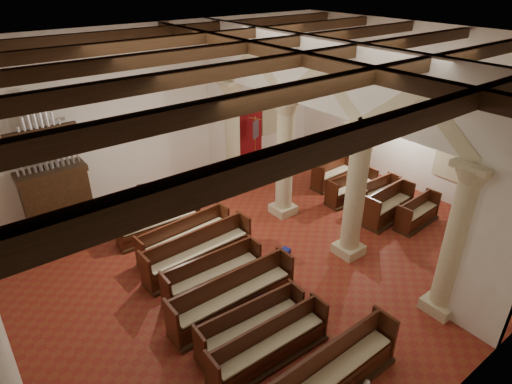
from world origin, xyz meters
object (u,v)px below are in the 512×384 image
at_px(lectern, 148,202).
at_px(processional_banner, 255,149).
at_px(pipe_organ, 54,187).
at_px(nave_pew_0, 326,382).
at_px(aisle_pew_0, 417,216).

relative_size(lectern, processional_banner, 0.62).
bearing_deg(pipe_organ, nave_pew_0, -77.10).
xyz_separation_m(pipe_organ, processional_banner, (7.96, -0.26, -0.60)).
distance_m(processional_banner, nave_pew_0, 11.25).
xyz_separation_m(processional_banner, aisle_pew_0, (1.36, -7.02, -0.45)).
xyz_separation_m(pipe_organ, aisle_pew_0, (9.32, -7.28, -1.05)).
bearing_deg(nave_pew_0, lectern, 88.34).
relative_size(nave_pew_0, aisle_pew_0, 1.91).
height_order(processional_banner, aisle_pew_0, processional_banner).
height_order(processional_banner, nave_pew_0, processional_banner).
bearing_deg(processional_banner, nave_pew_0, -145.28).
distance_m(processional_banner, aisle_pew_0, 7.16).
bearing_deg(pipe_organ, aisle_pew_0, -37.99).
bearing_deg(lectern, processional_banner, 24.63).
bearing_deg(aisle_pew_0, lectern, 135.60).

